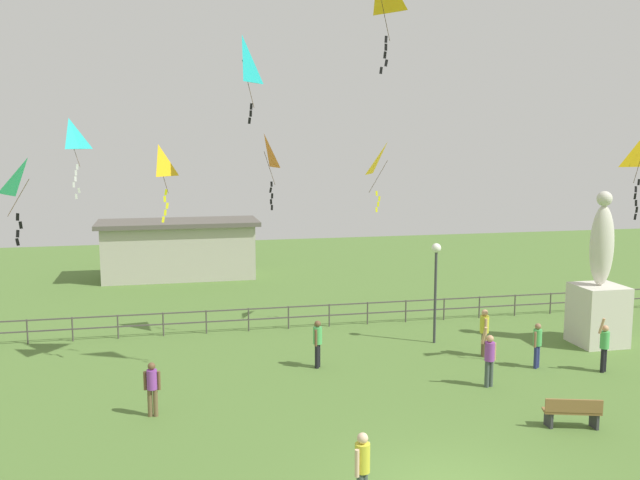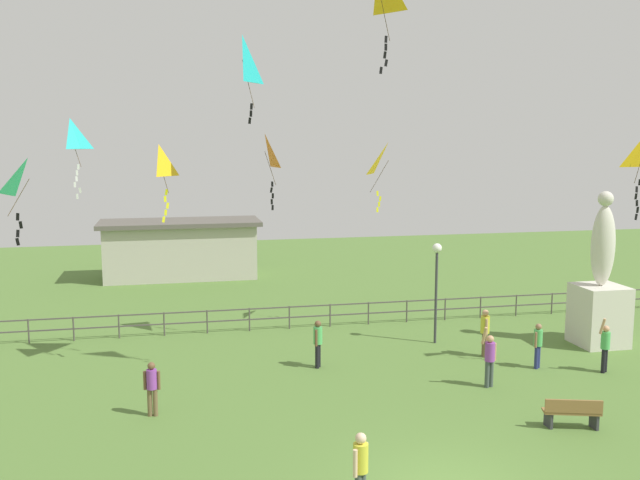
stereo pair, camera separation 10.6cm
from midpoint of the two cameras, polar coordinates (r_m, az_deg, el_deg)
name	(u,v)px [view 2 (the right image)]	position (r m, az deg, el deg)	size (l,w,h in m)	color
statue_monument	(600,297)	(28.56, 21.82, -4.33)	(1.73, 1.73, 5.82)	beige
lamppost	(437,270)	(26.90, 9.53, -2.38)	(0.36, 0.36, 3.85)	#38383D
park_bench	(572,412)	(20.56, 19.88, -12.97)	(1.55, 0.83, 0.85)	olive
person_0	(490,357)	(22.90, 13.69, -9.16)	(0.53, 0.31, 1.96)	#3F4C47
person_1	(361,466)	(15.33, 3.51, -17.82)	(0.40, 0.39, 1.72)	#3F4C47
person_2	(152,385)	(20.61, -13.29, -11.36)	(0.47, 0.29, 1.56)	brown
person_3	(605,345)	(25.47, 22.19, -7.86)	(0.50, 0.34, 1.88)	black
person_4	(318,341)	(24.11, -0.04, -8.14)	(0.30, 0.44, 1.64)	black
person_5	(538,343)	(25.17, 17.34, -7.93)	(0.39, 0.32, 1.56)	navy
person_6	(485,330)	(25.97, 13.31, -7.07)	(0.32, 0.51, 1.72)	brown
kite_0	(160,165)	(23.39, -12.72, 5.97)	(0.80, 0.82, 2.50)	yellow
kite_2	(71,139)	(28.11, -19.39, 7.73)	(1.03, 1.00, 2.94)	#19B2B2
kite_3	(243,61)	(22.67, -6.13, 14.17)	(0.88, 1.02, 2.71)	#19B2B2
kite_4	(265,153)	(26.28, -4.34, 7.00)	(0.69, 1.13, 2.83)	orange
kite_5	(29,181)	(20.10, -22.36, 4.43)	(1.05, 1.20, 2.23)	#1EB759
kite_8	(388,162)	(28.35, 5.63, 6.31)	(1.26, 1.33, 2.73)	yellow
waterfront_railing	(309,313)	(29.16, -0.75, -5.90)	(36.05, 0.06, 0.95)	#4C4742
pavilion_building	(181,249)	(40.21, -11.14, -0.69)	(8.83, 3.72, 3.23)	#B7B2A3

